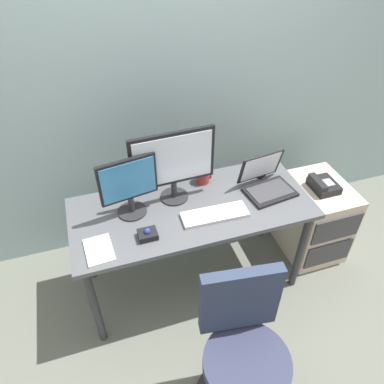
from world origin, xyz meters
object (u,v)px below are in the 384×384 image
object	(u,v)px
monitor_side	(129,185)
cell_phone	(255,173)
trackball_mouse	(148,234)
office_chair	(242,357)
coffee_mug	(203,176)
desk_phone	(323,185)
file_cabinet	(313,218)
keyboard	(215,214)
laptop	(266,182)
paper_notepad	(99,250)
monitor_main	(173,162)

from	to	relation	value
monitor_side	cell_phone	xyz separation A→B (m)	(0.89, 0.13, -0.21)
trackball_mouse	office_chair	bearing A→B (deg)	-65.11
coffee_mug	cell_phone	size ratio (longest dim) A/B	0.70
desk_phone	coffee_mug	size ratio (longest dim) A/B	2.00
file_cabinet	keyboard	size ratio (longest dim) A/B	1.49
office_chair	cell_phone	xyz separation A→B (m)	(0.53, 1.05, 0.31)
keyboard	trackball_mouse	xyz separation A→B (m)	(-0.43, -0.05, 0.01)
file_cabinet	desk_phone	world-z (taller)	desk_phone
office_chair	laptop	bearing A→B (deg)	58.96
desk_phone	paper_notepad	size ratio (longest dim) A/B	0.96
file_cabinet	monitor_main	xyz separation A→B (m)	(-1.08, 0.09, 0.71)
laptop	trackball_mouse	world-z (taller)	laptop
cell_phone	coffee_mug	bearing A→B (deg)	146.43
file_cabinet	laptop	bearing A→B (deg)	-177.79
trackball_mouse	coffee_mug	world-z (taller)	coffee_mug
desk_phone	paper_notepad	distance (m)	1.60
paper_notepad	cell_phone	distance (m)	1.19
monitor_side	trackball_mouse	distance (m)	0.31
laptop	trackball_mouse	size ratio (longest dim) A/B	3.12
file_cabinet	desk_phone	bearing A→B (deg)	-116.78
coffee_mug	paper_notepad	world-z (taller)	coffee_mug
desk_phone	trackball_mouse	size ratio (longest dim) A/B	1.82
file_cabinet	coffee_mug	distance (m)	0.99
file_cabinet	cell_phone	world-z (taller)	cell_phone
file_cabinet	keyboard	bearing A→B (deg)	-169.89
coffee_mug	cell_phone	xyz separation A→B (m)	(0.38, -0.03, -0.04)
file_cabinet	office_chair	distance (m)	1.34
cell_phone	monitor_main	bearing A→B (deg)	157.35
keyboard	trackball_mouse	size ratio (longest dim) A/B	3.77
trackball_mouse	coffee_mug	bearing A→B (deg)	39.48
monitor_main	coffee_mug	bearing A→B (deg)	23.31
monitor_main	keyboard	size ratio (longest dim) A/B	1.27
desk_phone	monitor_main	world-z (taller)	monitor_main
laptop	trackball_mouse	distance (m)	0.86
file_cabinet	keyboard	world-z (taller)	keyboard
cell_phone	file_cabinet	bearing A→B (deg)	-48.06
office_chair	trackball_mouse	distance (m)	0.82
laptop	office_chair	bearing A→B (deg)	-121.04
file_cabinet	office_chair	bearing A→B (deg)	-138.33
file_cabinet	laptop	distance (m)	0.68
monitor_main	cell_phone	world-z (taller)	monitor_main
trackball_mouse	cell_phone	xyz separation A→B (m)	(0.85, 0.36, -0.02)
keyboard	coffee_mug	size ratio (longest dim) A/B	4.15
file_cabinet	coffee_mug	xyz separation A→B (m)	(-0.84, 0.18, 0.48)
keyboard	coffee_mug	xyz separation A→B (m)	(0.04, 0.34, 0.03)
monitor_side	desk_phone	bearing A→B (deg)	-2.05
keyboard	coffee_mug	bearing A→B (deg)	82.76
file_cabinet	cell_phone	size ratio (longest dim) A/B	4.34
monitor_side	trackball_mouse	xyz separation A→B (m)	(0.04, -0.24, -0.19)
desk_phone	coffee_mug	xyz separation A→B (m)	(-0.84, 0.20, 0.13)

